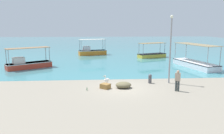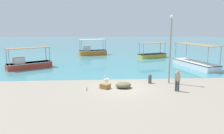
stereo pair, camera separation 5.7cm
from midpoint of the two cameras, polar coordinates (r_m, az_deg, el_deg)
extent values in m
plane|color=gray|center=(18.26, 2.58, -5.48)|extent=(120.00, 120.00, 0.00)
cube|color=teal|center=(65.66, -2.21, 6.12)|extent=(110.00, 90.00, 0.00)
cube|color=white|center=(29.15, 20.76, 0.62)|extent=(3.37, 7.10, 0.72)
cube|color=black|center=(29.10, 20.80, 1.24)|extent=(3.41, 7.15, 0.08)
cylinder|color=#99999E|center=(27.09, 26.42, 2.54)|extent=(0.08, 0.08, 2.12)
cylinder|color=#99999E|center=(25.97, 23.66, 2.45)|extent=(0.08, 0.08, 2.12)
cylinder|color=#99999E|center=(31.99, 18.73, 4.14)|extent=(0.08, 0.08, 2.12)
cylinder|color=#99999E|center=(31.05, 16.16, 4.10)|extent=(0.08, 0.08, 2.12)
cube|color=#877756|center=(28.85, 21.09, 5.52)|extent=(3.42, 6.92, 0.05)
cube|color=red|center=(28.57, -20.88, 0.40)|extent=(5.23, 4.16, 0.70)
cube|color=silver|center=(28.53, -20.92, 1.01)|extent=(5.28, 4.22, 0.08)
cylinder|color=#99999E|center=(29.74, -16.99, 3.41)|extent=(0.08, 0.08, 1.77)
cylinder|color=#99999E|center=(28.56, -16.09, 3.18)|extent=(0.08, 0.08, 1.77)
cylinder|color=#99999E|center=(28.45, -26.01, 2.50)|extent=(0.08, 0.08, 1.77)
cylinder|color=#99999E|center=(27.22, -25.46, 2.23)|extent=(0.08, 0.08, 1.77)
cube|color=#8A6949|center=(28.30, -21.16, 4.68)|extent=(5.12, 4.13, 0.05)
cube|color=beige|center=(28.16, -23.28, 1.58)|extent=(1.62, 1.57, 0.74)
cube|color=orange|center=(39.60, -5.16, 3.78)|extent=(5.11, 2.89, 0.81)
cube|color=silver|center=(39.55, -5.17, 4.31)|extent=(5.16, 2.94, 0.08)
cylinder|color=#99999E|center=(40.72, -2.46, 5.93)|extent=(0.08, 0.08, 1.93)
cylinder|color=#99999E|center=(39.52, -1.86, 5.80)|extent=(0.08, 0.08, 1.93)
cylinder|color=#99999E|center=(39.53, -8.52, 5.69)|extent=(0.08, 0.08, 1.93)
cylinder|color=#99999E|center=(38.30, -8.09, 5.55)|extent=(0.08, 0.08, 1.93)
cube|color=beige|center=(39.39, -5.21, 7.19)|extent=(4.95, 2.92, 0.05)
cube|color=beige|center=(39.22, -6.73, 4.87)|extent=(1.41, 1.35, 0.80)
cube|color=gold|center=(36.70, 10.30, 2.98)|extent=(4.93, 3.06, 0.63)
cube|color=black|center=(36.66, 10.31, 3.40)|extent=(4.99, 3.11, 0.08)
cylinder|color=#99999E|center=(38.31, 12.41, 4.97)|extent=(0.08, 0.08, 1.70)
cylinder|color=#99999E|center=(37.31, 13.57, 4.78)|extent=(0.08, 0.08, 1.70)
cylinder|color=#99999E|center=(35.94, 7.02, 4.78)|extent=(0.08, 0.08, 1.70)
cylinder|color=#99999E|center=(34.88, 8.10, 4.58)|extent=(0.08, 0.08, 1.70)
cube|color=olive|center=(36.49, 10.40, 6.16)|extent=(4.78, 3.08, 0.05)
cylinder|color=#E0997A|center=(19.49, -1.31, -4.11)|extent=(0.03, 0.03, 0.22)
cylinder|color=#E0997A|center=(19.57, -1.46, -4.04)|extent=(0.03, 0.03, 0.22)
ellipsoid|color=white|center=(19.45, -1.47, -3.39)|extent=(0.63, 0.51, 0.32)
ellipsoid|color=white|center=(19.57, -0.83, -3.24)|extent=(0.20, 0.18, 0.10)
cylinder|color=white|center=(19.33, -1.87, -2.79)|extent=(0.07, 0.07, 0.26)
sphere|color=white|center=(19.29, -1.87, -2.32)|extent=(0.11, 0.11, 0.11)
cone|color=#E5933F|center=(19.21, -2.30, -2.41)|extent=(0.29, 0.19, 0.06)
cylinder|color=gray|center=(19.95, 14.88, 3.98)|extent=(0.14, 0.14, 5.76)
sphere|color=#EAEACC|center=(19.85, 15.29, 12.59)|extent=(0.28, 0.28, 0.28)
cylinder|color=#47474C|center=(19.97, 9.79, -3.28)|extent=(0.30, 0.30, 0.64)
sphere|color=#4C4C51|center=(19.89, 9.83, -2.29)|extent=(0.31, 0.31, 0.31)
cylinder|color=#363F3E|center=(18.02, 16.31, -4.72)|extent=(0.16, 0.16, 0.85)
cylinder|color=#363F3E|center=(17.99, 16.87, -4.78)|extent=(0.16, 0.16, 0.85)
cube|color=tan|center=(17.83, 16.71, -2.47)|extent=(0.46, 0.39, 0.62)
sphere|color=tan|center=(17.74, 16.78, -1.15)|extent=(0.22, 0.22, 0.22)
ellipsoid|color=brown|center=(18.23, 2.90, -4.69)|extent=(1.30, 1.11, 0.51)
cube|color=olive|center=(18.04, -1.86, -5.02)|extent=(0.94, 0.93, 0.40)
cylinder|color=#3F7F4C|center=(17.66, -6.65, -5.77)|extent=(0.07, 0.07, 0.20)
cylinder|color=#3F7F4C|center=(17.62, -6.66, -5.35)|extent=(0.03, 0.03, 0.07)
camera|label=1|loc=(0.03, -90.08, -0.01)|focal=35.00mm
camera|label=2|loc=(0.03, 89.92, 0.01)|focal=35.00mm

